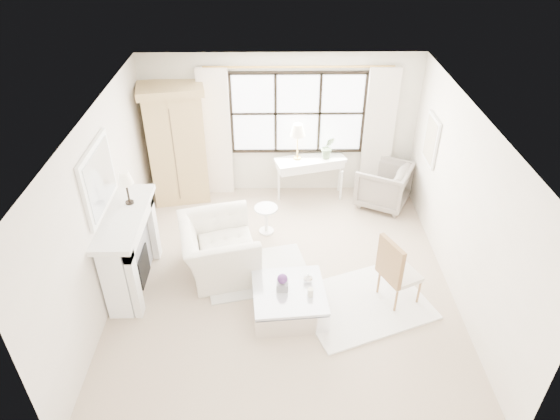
{
  "coord_description": "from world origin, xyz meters",
  "views": [
    {
      "loc": [
        -0.13,
        -5.75,
        5.18
      ],
      "look_at": [
        -0.05,
        0.2,
        1.18
      ],
      "focal_mm": 32.0,
      "sensor_mm": 36.0,
      "label": 1
    }
  ],
  "objects_px": {
    "console_table": "(310,177)",
    "coffee_table": "(289,301)",
    "armoire": "(177,144)",
    "club_armchair": "(219,248)"
  },
  "relations": [
    {
      "from": "armoire",
      "to": "club_armchair",
      "type": "bearing_deg",
      "value": -78.22
    },
    {
      "from": "console_table",
      "to": "armoire",
      "type": "bearing_deg",
      "value": 165.47
    },
    {
      "from": "console_table",
      "to": "coffee_table",
      "type": "xyz_separation_m",
      "value": [
        -0.48,
        -3.1,
        -0.22
      ]
    },
    {
      "from": "armoire",
      "to": "console_table",
      "type": "relative_size",
      "value": 1.63
    },
    {
      "from": "coffee_table",
      "to": "armoire",
      "type": "bearing_deg",
      "value": 117.73
    },
    {
      "from": "club_armchair",
      "to": "coffee_table",
      "type": "distance_m",
      "value": 1.42
    },
    {
      "from": "armoire",
      "to": "console_table",
      "type": "xyz_separation_m",
      "value": [
        2.44,
        0.04,
        -0.74
      ]
    },
    {
      "from": "console_table",
      "to": "coffee_table",
      "type": "distance_m",
      "value": 3.15
    },
    {
      "from": "console_table",
      "to": "club_armchair",
      "type": "distance_m",
      "value": 2.68
    },
    {
      "from": "armoire",
      "to": "coffee_table",
      "type": "distance_m",
      "value": 3.76
    }
  ]
}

